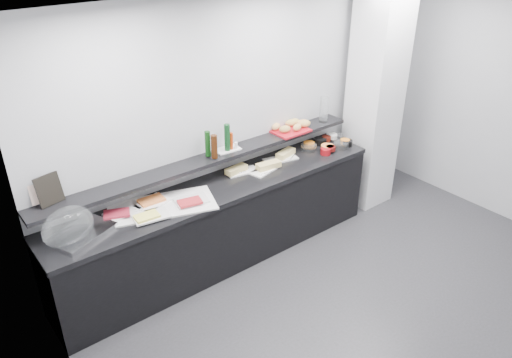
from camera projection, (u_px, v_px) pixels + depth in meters
ground at (392, 319)px, 4.59m from camera, size 5.00×5.00×0.00m
back_wall at (257, 119)px, 5.34m from camera, size 5.00×0.02×2.70m
ceiling at (444, 15)px, 3.31m from camera, size 5.00×5.00×0.00m
column at (375, 99)px, 5.91m from camera, size 0.50×0.50×2.70m
buffet_cabinet at (222, 226)px, 5.19m from camera, size 3.60×0.60×0.85m
counter_top at (221, 188)px, 4.97m from camera, size 3.62×0.62×0.05m
wall_shelf at (210, 159)px, 4.97m from camera, size 3.60×0.25×0.04m
cloche_base at (82, 234)px, 4.19m from camera, size 0.60×0.51×0.04m
cloche_dome at (68, 227)px, 4.10m from camera, size 0.51×0.39×0.34m
linen_runner at (162, 206)px, 4.61m from camera, size 1.07×0.75×0.01m
platter_meat_a at (122, 212)px, 4.49m from camera, size 0.33×0.26×0.01m
food_meat_a at (117, 214)px, 4.43m from camera, size 0.27×0.22×0.02m
platter_salmon at (153, 203)px, 4.63m from camera, size 0.36×0.29×0.01m
food_salmon at (151, 200)px, 4.64m from camera, size 0.24×0.16×0.02m
platter_cheese at (151, 216)px, 4.43m from camera, size 0.35×0.26×0.01m
food_cheese at (147, 216)px, 4.39m from camera, size 0.22×0.15×0.02m
platter_meat_b at (191, 200)px, 4.67m from camera, size 0.34×0.27×0.01m
food_meat_b at (190, 202)px, 4.61m from camera, size 0.24×0.18×0.02m
sandwich_plate_left at (242, 172)px, 5.22m from camera, size 0.36×0.20×0.01m
sandwich_food_left at (236, 169)px, 5.18m from camera, size 0.26×0.12×0.06m
tongs_left at (239, 173)px, 5.16m from camera, size 0.16×0.02×0.01m
sandwich_plate_mid at (265, 170)px, 5.26m from camera, size 0.39×0.24×0.01m
sandwich_food_mid at (269, 165)px, 5.26m from camera, size 0.28×0.14×0.06m
tongs_mid at (266, 173)px, 5.17m from camera, size 0.16×0.01×0.01m
sandwich_plate_right at (281, 159)px, 5.48m from camera, size 0.40×0.24×0.01m
sandwich_food_right at (286, 153)px, 5.53m from camera, size 0.27×0.16×0.06m
tongs_right at (293, 157)px, 5.51m from camera, size 0.14×0.08×0.01m
bowl_glass_fruit at (309, 147)px, 5.69m from camera, size 0.22×0.22×0.07m
fill_glass_fruit at (309, 144)px, 5.74m from camera, size 0.15×0.15×0.05m
bowl_black_jam at (320, 141)px, 5.84m from camera, size 0.16×0.16×0.07m
fill_black_jam at (326, 138)px, 5.89m from camera, size 0.13×0.13×0.05m
bowl_glass_cream at (336, 137)px, 5.94m from camera, size 0.22×0.22×0.07m
fill_glass_cream at (332, 136)px, 5.94m from camera, size 0.16×0.16×0.05m
bowl_red_jam at (326, 151)px, 5.59m from camera, size 0.14×0.14×0.07m
fill_red_jam at (331, 148)px, 5.63m from camera, size 0.14×0.14×0.05m
bowl_glass_salmon at (341, 145)px, 5.74m from camera, size 0.22×0.22×0.07m
fill_glass_salmon at (328, 147)px, 5.66m from camera, size 0.19×0.19×0.05m
bowl_black_fruit at (347, 143)px, 5.79m from camera, size 0.14×0.14×0.07m
fill_black_fruit at (345, 141)px, 5.80m from camera, size 0.12×0.12×0.05m
framed_print at (49, 190)px, 4.12m from camera, size 0.23×0.12×0.26m
print_art at (41, 190)px, 4.12m from camera, size 0.19×0.05×0.22m
condiment_tray at (227, 149)px, 5.12m from camera, size 0.27×0.18×0.01m
bottle_green_a at (208, 144)px, 4.91m from camera, size 0.07×0.07×0.26m
bottle_brown at (214, 147)px, 4.87m from camera, size 0.07×0.07×0.24m
bottle_green_b at (227, 137)px, 5.02m from camera, size 0.06×0.06×0.28m
bottle_hot at (231, 141)px, 5.06m from camera, size 0.04×0.04×0.18m
shaker_salt at (230, 145)px, 5.11m from camera, size 0.04×0.04×0.07m
shaker_pepper at (236, 145)px, 5.10m from camera, size 0.04×0.04×0.07m
bread_tray at (291, 131)px, 5.53m from camera, size 0.40×0.28×0.02m
bread_roll_nw at (276, 127)px, 5.51m from camera, size 0.13×0.10×0.08m
bread_roll_n at (290, 123)px, 5.60m from camera, size 0.14×0.11×0.08m
bread_roll_ne at (295, 122)px, 5.63m from camera, size 0.15×0.12×0.08m
bread_roll_sw at (285, 129)px, 5.45m from camera, size 0.15×0.12×0.08m
bread_roll_s at (297, 127)px, 5.49m from camera, size 0.13×0.10×0.08m
bread_roll_se at (305, 124)px, 5.59m from camera, size 0.15×0.12×0.08m
bread_roll_mide at (303, 123)px, 5.60m from camera, size 0.17×0.12×0.08m
carafe at (324, 110)px, 5.73m from camera, size 0.11×0.11×0.30m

